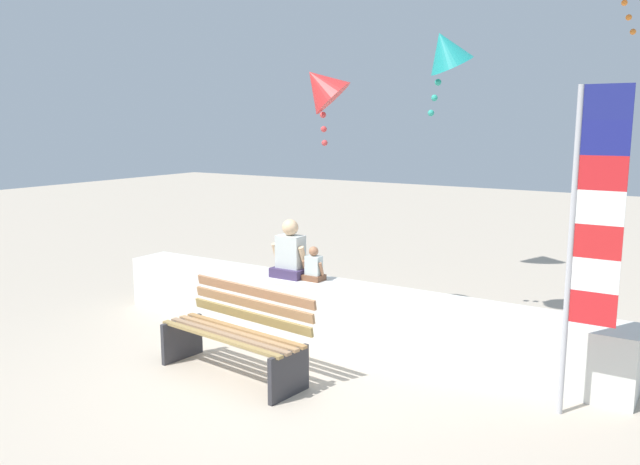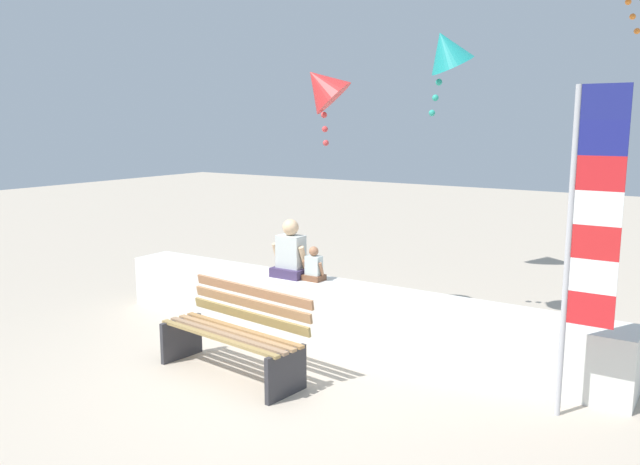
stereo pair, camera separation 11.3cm
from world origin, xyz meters
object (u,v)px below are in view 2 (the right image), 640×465
(kite_teal, at_px, (446,50))
(kite_red, at_px, (322,86))
(person_adult, at_px, (291,254))
(person_child, at_px, (314,267))
(flag_banner, at_px, (587,227))
(park_bench, at_px, (236,334))

(kite_teal, relative_size, kite_red, 0.95)
(person_adult, height_order, person_child, person_adult)
(flag_banner, bearing_deg, person_adult, 169.55)
(kite_red, bearing_deg, park_bench, -82.82)
(person_child, relative_size, flag_banner, 0.15)
(person_adult, distance_m, person_child, 0.36)
(park_bench, height_order, kite_red, kite_red)
(person_adult, bearing_deg, flag_banner, -10.45)
(person_adult, relative_size, kite_red, 0.64)
(park_bench, height_order, person_child, person_child)
(person_child, height_order, flag_banner, flag_banner)
(person_adult, xyz_separation_m, flag_banner, (3.52, -0.65, 0.75))
(person_adult, height_order, flag_banner, flag_banner)
(person_adult, distance_m, kite_teal, 3.04)
(person_child, bearing_deg, kite_teal, 37.66)
(person_child, height_order, kite_red, kite_red)
(person_child, relative_size, kite_teal, 0.39)
(kite_teal, distance_m, kite_red, 1.55)
(person_adult, xyz_separation_m, kite_teal, (1.56, 0.94, 2.44))
(kite_teal, bearing_deg, flag_banner, -39.22)
(person_adult, bearing_deg, park_bench, -76.08)
(park_bench, xyz_separation_m, person_adult, (-0.37, 1.48, 0.54))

